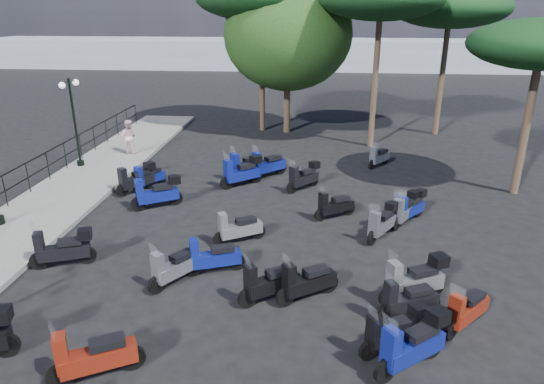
# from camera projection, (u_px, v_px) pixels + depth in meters

# --- Properties ---
(ground) EXTENTS (120.00, 120.00, 0.00)m
(ground) POSITION_uv_depth(u_px,v_px,m) (217.00, 275.00, 12.39)
(ground) COLOR black
(ground) RESTS_ON ground
(sidewalk) EXTENTS (3.00, 30.00, 0.15)m
(sidewalk) POSITION_uv_depth(u_px,v_px,m) (38.00, 216.00, 15.70)
(sidewalk) COLOR slate
(sidewalk) RESTS_ON ground
(lamp_post_2) EXTENTS (0.42, 1.05, 3.62)m
(lamp_post_2) POSITION_uv_depth(u_px,v_px,m) (74.00, 117.00, 19.70)
(lamp_post_2) COLOR black
(lamp_post_2) RESTS_ON sidewalk
(pedestrian_far) EXTENTS (0.77, 0.62, 1.54)m
(pedestrian_far) POSITION_uv_depth(u_px,v_px,m) (129.00, 137.00, 21.85)
(pedestrian_far) COLOR beige
(pedestrian_far) RESTS_ON sidewalk
(scooter_2) EXTENTS (1.59, 0.98, 1.39)m
(scooter_2) POSITION_uv_depth(u_px,v_px,m) (93.00, 357.00, 8.76)
(scooter_2) COLOR black
(scooter_2) RESTS_ON ground
(scooter_3) EXTENTS (1.59, 0.81, 1.32)m
(scooter_3) POSITION_uv_depth(u_px,v_px,m) (63.00, 249.00, 12.63)
(scooter_3) COLOR black
(scooter_3) RESTS_ON ground
(scooter_4) EXTENTS (1.16, 1.42, 1.34)m
(scooter_4) POSITION_uv_depth(u_px,v_px,m) (136.00, 179.00, 17.74)
(scooter_4) COLOR black
(scooter_4) RESTS_ON ground
(scooter_5) EXTENTS (0.94, 1.34, 1.22)m
(scooter_5) POSITION_uv_depth(u_px,v_px,m) (149.00, 178.00, 18.13)
(scooter_5) COLOR black
(scooter_5) RESTS_ON ground
(scooter_8) EXTENTS (1.04, 1.39, 1.30)m
(scooter_8) POSITION_uv_depth(u_px,v_px,m) (174.00, 268.00, 11.83)
(scooter_8) COLOR black
(scooter_8) RESTS_ON ground
(scooter_9) EXTENTS (1.43, 0.95, 1.28)m
(scooter_9) POSITION_uv_depth(u_px,v_px,m) (238.00, 229.00, 13.91)
(scooter_9) COLOR black
(scooter_9) RESTS_ON ground
(scooter_10) EXTENTS (1.58, 1.07, 1.40)m
(scooter_10) POSITION_uv_depth(u_px,v_px,m) (157.00, 193.00, 16.32)
(scooter_10) COLOR black
(scooter_10) RESTS_ON ground
(scooter_11) EXTENTS (1.50, 1.30, 1.44)m
(scooter_11) POSITION_uv_depth(u_px,v_px,m) (242.00, 172.00, 18.33)
(scooter_11) COLOR black
(scooter_11) RESTS_ON ground
(scooter_14) EXTENTS (1.54, 0.77, 1.28)m
(scooter_14) POSITION_uv_depth(u_px,v_px,m) (213.00, 258.00, 12.31)
(scooter_14) COLOR black
(scooter_14) RESTS_ON ground
(scooter_15) EXTENTS (1.45, 1.03, 1.33)m
(scooter_15) POSITION_uv_depth(u_px,v_px,m) (307.00, 282.00, 11.19)
(scooter_15) COLOR black
(scooter_15) RESTS_ON ground
(scooter_16) EXTENTS (1.34, 0.92, 1.22)m
(scooter_16) POSITION_uv_depth(u_px,v_px,m) (334.00, 206.00, 15.54)
(scooter_16) COLOR black
(scooter_16) RESTS_ON ground
(scooter_17) EXTENTS (1.38, 1.34, 1.44)m
(scooter_17) POSITION_uv_depth(u_px,v_px,m) (246.00, 167.00, 19.14)
(scooter_17) COLOR black
(scooter_17) RESTS_ON ground
(scooter_19) EXTENTS (1.50, 1.22, 1.41)m
(scooter_19) POSITION_uv_depth(u_px,v_px,m) (412.00, 345.00, 8.99)
(scooter_19) COLOR black
(scooter_19) RESTS_ON ground
(scooter_20) EXTENTS (1.40, 0.92, 1.23)m
(scooter_20) POSITION_uv_depth(u_px,v_px,m) (394.00, 332.00, 9.47)
(scooter_20) COLOR black
(scooter_20) RESTS_ON ground
(scooter_21) EXTENTS (1.49, 0.79, 1.26)m
(scooter_21) POSITION_uv_depth(u_px,v_px,m) (408.00, 301.00, 10.51)
(scooter_21) COLOR black
(scooter_21) RESTS_ON ground
(scooter_22) EXTENTS (1.14, 1.27, 1.24)m
(scooter_22) POSITION_uv_depth(u_px,v_px,m) (410.00, 208.00, 15.31)
(scooter_22) COLOR black
(scooter_22) RESTS_ON ground
(scooter_23) EXTENTS (1.20, 1.29, 1.28)m
(scooter_23) POSITION_uv_depth(u_px,v_px,m) (304.00, 177.00, 17.99)
(scooter_23) COLOR black
(scooter_23) RESTS_ON ground
(scooter_26) EXTENTS (1.17, 1.20, 1.26)m
(scooter_26) POSITION_uv_depth(u_px,v_px,m) (466.00, 311.00, 10.18)
(scooter_26) COLOR black
(scooter_26) RESTS_ON ground
(scooter_27) EXTENTS (1.65, 0.99, 1.42)m
(scooter_27) POSITION_uv_depth(u_px,v_px,m) (414.00, 280.00, 11.12)
(scooter_27) COLOR black
(scooter_27) RESTS_ON ground
(scooter_28) EXTENTS (1.00, 1.39, 1.25)m
(scooter_28) POSITION_uv_depth(u_px,v_px,m) (405.00, 210.00, 15.12)
(scooter_28) COLOR black
(scooter_28) RESTS_ON ground
(scooter_29) EXTENTS (1.01, 1.24, 1.20)m
(scooter_29) POSITION_uv_depth(u_px,v_px,m) (379.00, 157.00, 20.59)
(scooter_29) COLOR black
(scooter_29) RESTS_ON ground
(scooter_30) EXTENTS (1.00, 1.39, 1.25)m
(scooter_30) POSITION_uv_depth(u_px,v_px,m) (382.00, 223.00, 14.21)
(scooter_30) COLOR black
(scooter_30) RESTS_ON ground
(scooter_31) EXTENTS (1.38, 1.34, 1.44)m
(scooter_31) POSITION_uv_depth(u_px,v_px,m) (268.00, 165.00, 19.26)
(scooter_31) COLOR black
(scooter_31) RESTS_ON ground
(scooter_32) EXTENTS (1.45, 1.03, 1.33)m
(scooter_32) POSITION_uv_depth(u_px,v_px,m) (269.00, 283.00, 11.14)
(scooter_32) COLOR black
(scooter_32) RESTS_ON ground
(broadleaf_tree) EXTENTS (6.59, 6.59, 7.87)m
(broadleaf_tree) POSITION_uv_depth(u_px,v_px,m) (288.00, 35.00, 24.66)
(broadleaf_tree) COLOR #38281E
(broadleaf_tree) RESTS_ON ground
(pine_1) EXTENTS (5.78, 5.78, 7.38)m
(pine_1) POSITION_uv_depth(u_px,v_px,m) (450.00, 8.00, 23.75)
(pine_1) COLOR #38281E
(pine_1) RESTS_ON ground
(pine_3) EXTENTS (4.79, 4.79, 6.10)m
(pine_3) POSITION_uv_depth(u_px,v_px,m) (542.00, 45.00, 15.93)
(pine_3) COLOR #38281E
(pine_3) RESTS_ON ground
(distant_hills) EXTENTS (70.00, 8.00, 3.00)m
(distant_hills) POSITION_uv_depth(u_px,v_px,m) (296.00, 54.00, 53.69)
(distant_hills) COLOR gray
(distant_hills) RESTS_ON ground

